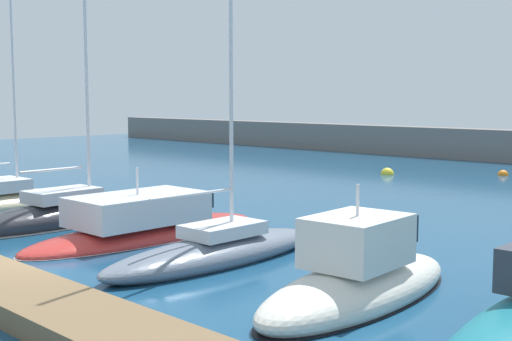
% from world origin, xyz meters
% --- Properties ---
extents(ground_plane, '(120.00, 120.00, 0.00)m').
position_xyz_m(ground_plane, '(0.00, 0.00, 0.00)').
color(ground_plane, navy).
extents(sailboat_charcoal_second, '(2.95, 8.74, 17.78)m').
position_xyz_m(sailboat_charcoal_second, '(-6.52, 4.60, 0.46)').
color(sailboat_charcoal_second, '#2D2D33').
rests_on(sailboat_charcoal_second, ground_plane).
extents(motorboat_red_third, '(3.14, 9.93, 2.91)m').
position_xyz_m(motorboat_red_third, '(-2.31, 5.23, 0.36)').
color(motorboat_red_third, '#B72D28').
rests_on(motorboat_red_third, ground_plane).
extents(sailboat_slate_fourth, '(2.35, 8.23, 14.06)m').
position_xyz_m(sailboat_slate_fourth, '(2.17, 4.51, 0.38)').
color(sailboat_slate_fourth, slate).
rests_on(sailboat_slate_fourth, ground_plane).
extents(motorboat_ivory_fifth, '(3.07, 7.63, 3.25)m').
position_xyz_m(motorboat_ivory_fifth, '(7.50, 4.33, 0.47)').
color(motorboat_ivory_fifth, silver).
rests_on(motorboat_ivory_fifth, ground_plane).
extents(mooring_buoy_orange, '(0.68, 0.68, 0.68)m').
position_xyz_m(mooring_buoy_orange, '(-2.08, 32.52, 0.00)').
color(mooring_buoy_orange, orange).
rests_on(mooring_buoy_orange, ground_plane).
extents(mooring_buoy_yellow, '(0.84, 0.84, 0.84)m').
position_xyz_m(mooring_buoy_yellow, '(-7.55, 27.84, 0.00)').
color(mooring_buoy_yellow, yellow).
rests_on(mooring_buoy_yellow, ground_plane).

